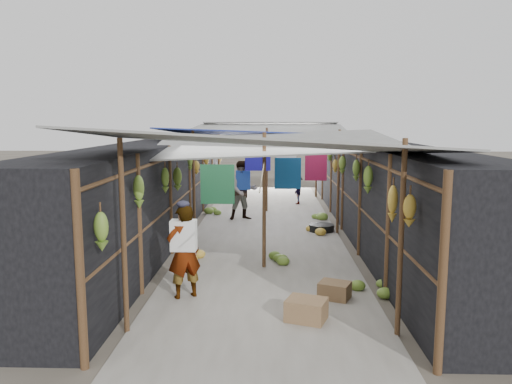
# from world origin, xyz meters

# --- Properties ---
(ground) EXTENTS (80.00, 80.00, 0.00)m
(ground) POSITION_xyz_m (0.00, 0.00, 0.00)
(ground) COLOR #6B6356
(ground) RESTS_ON ground
(aisle_slab) EXTENTS (3.60, 16.00, 0.02)m
(aisle_slab) POSITION_xyz_m (0.00, 6.50, 0.01)
(aisle_slab) COLOR #9E998E
(aisle_slab) RESTS_ON ground
(stall_left) EXTENTS (1.40, 15.00, 2.30)m
(stall_left) POSITION_xyz_m (-2.70, 6.50, 1.15)
(stall_left) COLOR black
(stall_left) RESTS_ON ground
(stall_right) EXTENTS (1.40, 15.00, 2.30)m
(stall_right) POSITION_xyz_m (2.70, 6.50, 1.15)
(stall_right) COLOR black
(stall_right) RESTS_ON ground
(crate_near) EXTENTS (0.66, 0.59, 0.32)m
(crate_near) POSITION_xyz_m (0.63, 0.44, 0.16)
(crate_near) COLOR #926E4A
(crate_near) RESTS_ON ground
(crate_mid) EXTENTS (0.58, 0.53, 0.28)m
(crate_mid) POSITION_xyz_m (1.14, 1.33, 0.14)
(crate_mid) COLOR #926E4A
(crate_mid) RESTS_ON ground
(crate_back) EXTENTS (0.55, 0.50, 0.29)m
(crate_back) POSITION_xyz_m (-1.06, 11.09, 0.14)
(crate_back) COLOR #926E4A
(crate_back) RESTS_ON ground
(black_basin) EXTENTS (0.65, 0.65, 0.19)m
(black_basin) POSITION_xyz_m (1.42, 6.19, 0.10)
(black_basin) COLOR black
(black_basin) RESTS_ON ground
(vendor_elderly) EXTENTS (0.66, 0.59, 1.51)m
(vendor_elderly) POSITION_xyz_m (-1.24, 1.31, 0.76)
(vendor_elderly) COLOR white
(vendor_elderly) RESTS_ON ground
(shopper_blue) EXTENTS (0.98, 0.86, 1.69)m
(shopper_blue) POSITION_xyz_m (-0.65, 7.68, 0.84)
(shopper_blue) COLOR #1E4E9A
(shopper_blue) RESTS_ON ground
(vendor_seated) EXTENTS (0.41, 0.67, 1.00)m
(vendor_seated) POSITION_xyz_m (1.02, 10.35, 0.50)
(vendor_seated) COLOR #545049
(vendor_seated) RESTS_ON ground
(market_canopy) EXTENTS (5.62, 15.20, 2.77)m
(market_canopy) POSITION_xyz_m (0.03, 6.83, 2.40)
(market_canopy) COLOR brown
(market_canopy) RESTS_ON ground
(hanging_bananas) EXTENTS (3.95, 14.29, 0.86)m
(hanging_bananas) POSITION_xyz_m (-0.12, 6.49, 1.65)
(hanging_bananas) COLOR olive
(hanging_bananas) RESTS_ON ground
(floor_bananas) EXTENTS (3.84, 7.44, 0.34)m
(floor_bananas) POSITION_xyz_m (0.49, 4.57, 0.15)
(floor_bananas) COLOR olive
(floor_bananas) RESTS_ON ground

